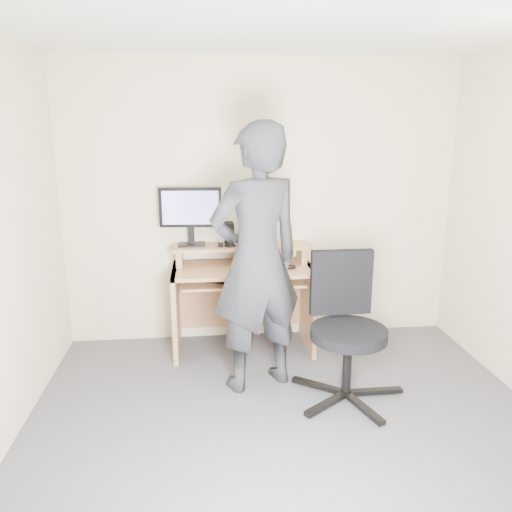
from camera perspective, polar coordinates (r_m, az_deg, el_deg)
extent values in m
plane|color=#56555B|center=(3.31, 4.42, -20.86)|extent=(3.50, 3.50, 0.00)
cube|color=beige|center=(4.48, 0.69, 6.02)|extent=(3.50, 0.02, 2.50)
cube|color=white|center=(2.76, 5.56, 26.69)|extent=(3.50, 3.50, 0.02)
cube|color=#B17B56|center=(4.39, -9.11, -6.19)|extent=(0.04, 0.60, 0.75)
cube|color=#B17B56|center=(4.47, 5.97, -5.68)|extent=(0.04, 0.60, 0.75)
cube|color=#B17B56|center=(4.28, -1.52, -1.47)|extent=(1.20, 0.60, 0.03)
cube|color=#B17B56|center=(4.23, -1.43, -3.00)|extent=(1.02, 0.38, 0.02)
cube|color=#B17B56|center=(4.39, -8.73, 0.01)|extent=(0.05, 0.28, 0.15)
cube|color=#B17B56|center=(4.47, 5.23, 0.38)|extent=(0.05, 0.28, 0.15)
cube|color=#B17B56|center=(4.38, -1.70, 1.12)|extent=(1.20, 0.30, 0.02)
cube|color=#B17B56|center=(4.64, -1.78, -4.17)|extent=(1.20, 0.03, 0.65)
cube|color=black|center=(4.39, -7.37, 1.32)|extent=(0.23, 0.15, 0.02)
cube|color=black|center=(4.40, -7.40, 2.43)|extent=(0.05, 0.04, 0.15)
cube|color=black|center=(4.32, -7.51, 5.53)|extent=(0.53, 0.08, 0.34)
cube|color=#939BFF|center=(4.30, -7.51, 5.48)|extent=(0.48, 0.04, 0.29)
cube|color=black|center=(4.36, -3.07, 2.57)|extent=(0.08, 0.13, 0.20)
cylinder|color=silver|center=(4.33, -1.08, 2.44)|extent=(0.09, 0.09, 0.19)
cube|color=black|center=(4.33, 0.58, 1.22)|extent=(0.09, 0.14, 0.01)
cube|color=black|center=(4.31, -4.07, 1.27)|extent=(0.05, 0.04, 0.03)
torus|color=silver|center=(4.46, -3.12, 1.61)|extent=(0.18, 0.18, 0.06)
cube|color=black|center=(4.21, -2.48, -2.74)|extent=(0.49, 0.31, 0.03)
ellipsoid|color=black|center=(4.22, 4.00, -1.23)|extent=(0.10, 0.07, 0.04)
cube|color=black|center=(3.87, 13.38, -14.80)|extent=(0.41, 0.06, 0.03)
cube|color=black|center=(4.00, 10.30, -13.62)|extent=(0.18, 0.41, 0.03)
cube|color=black|center=(3.87, 7.10, -14.48)|extent=(0.37, 0.28, 0.03)
cube|color=black|center=(3.66, 8.05, -16.38)|extent=(0.36, 0.29, 0.03)
cube|color=black|center=(3.66, 12.19, -16.60)|extent=(0.18, 0.41, 0.03)
cylinder|color=black|center=(3.70, 10.37, -12.10)|extent=(0.06, 0.06, 0.43)
cylinder|color=black|center=(3.60, 10.54, -8.71)|extent=(0.54, 0.54, 0.08)
cube|color=black|center=(3.71, 9.71, -2.98)|extent=(0.45, 0.07, 0.49)
imported|color=black|center=(3.59, 0.07, -0.51)|extent=(0.84, 0.70, 1.97)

